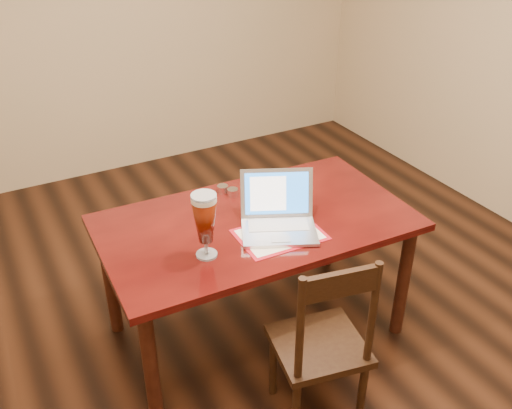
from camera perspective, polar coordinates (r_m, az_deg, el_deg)
ground at (r=3.26m, az=0.60°, el=-13.54°), size 5.00×5.00×0.00m
room_shell at (r=2.41m, az=0.83°, el=18.35°), size 4.51×5.01×2.71m
dining_table at (r=2.91m, az=-0.08°, el=-2.91°), size 1.60×0.93×1.06m
dining_chair at (r=2.63m, az=6.61°, el=-13.80°), size 0.46×0.45×0.94m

